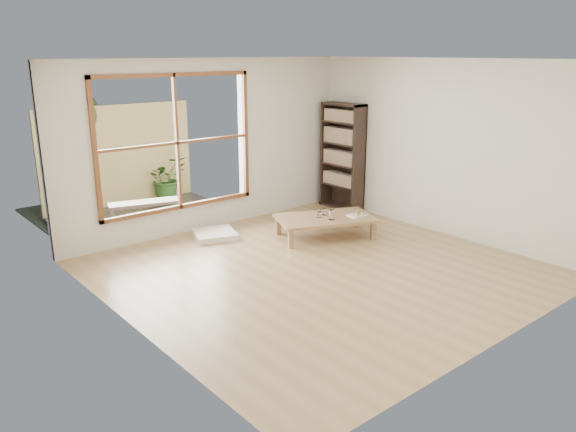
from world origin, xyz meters
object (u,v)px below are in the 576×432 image
low_table (325,219)px  bookshelf (342,157)px  food_tray (357,214)px  garden_bench (145,205)px

low_table → bookshelf: 1.80m
low_table → food_tray: bearing=-8.5°
low_table → food_tray: food_tray is taller
low_table → bookshelf: size_ratio=0.88×
low_table → food_tray: 0.49m
bookshelf → food_tray: bookshelf is taller
food_tray → garden_bench: food_tray is taller
bookshelf → low_table: bearing=-143.4°
food_tray → low_table: bearing=154.7°
low_table → food_tray: size_ratio=5.53×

